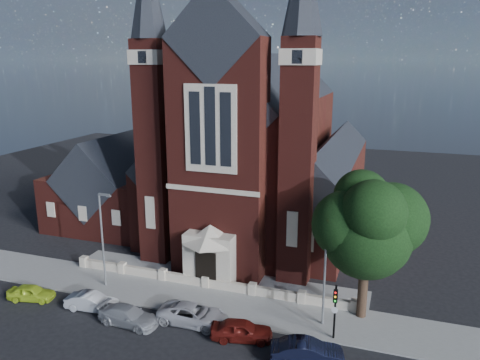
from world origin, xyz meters
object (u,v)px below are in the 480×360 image
object	(u,v)px
car_dark_red	(242,330)
car_silver_b	(128,316)
street_lamp_right	(326,266)
car_navy	(307,352)
car_lime_van	(31,293)
traffic_signal	(335,305)
car_silver_a	(92,302)
car_white_suv	(193,314)
parish_hall	(116,189)
street_tree	(368,229)
church	(263,154)
street_lamp_left	(103,235)

from	to	relation	value
car_dark_red	car_silver_b	bearing A→B (deg)	82.81
street_lamp_right	car_navy	distance (m)	5.99
car_navy	street_lamp_right	bearing A→B (deg)	-18.27
car_lime_van	traffic_signal	bearing A→B (deg)	-97.31
car_silver_a	car_white_suv	size ratio (longest dim) A/B	0.79
parish_hall	street_tree	xyz separation A→B (m)	(28.60, -12.29, 2.95)
car_silver_b	car_navy	world-z (taller)	car_navy
church	car_lime_van	distance (m)	26.90
car_silver_a	car_white_suv	bearing A→B (deg)	-89.99
street_tree	car_navy	distance (m)	9.27
church	car_silver_b	xyz separation A→B (m)	(-3.06, -23.33, -7.53)
car_silver_a	car_silver_b	distance (m)	3.80
street_lamp_left	car_silver_b	world-z (taller)	street_lamp_left
car_navy	car_white_suv	bearing A→B (deg)	63.55
street_lamp_right	car_silver_a	distance (m)	17.67
traffic_signal	car_lime_van	xyz separation A→B (m)	(-23.17, -2.25, -1.96)
car_lime_van	car_dark_red	distance (m)	17.31
street_lamp_left	car_silver_a	world-z (taller)	street_lamp_left
church	street_lamp_left	distance (m)	20.84
street_lamp_right	car_white_suv	bearing A→B (deg)	-162.64
car_silver_a	car_white_suv	distance (m)	8.02
parish_hall	traffic_signal	world-z (taller)	parish_hall
church	car_dark_red	distance (m)	24.24
street_tree	car_dark_red	xyz separation A→B (m)	(-7.46, -5.24, -6.25)
street_lamp_right	car_navy	xyz separation A→B (m)	(-0.30, -4.58, -3.85)
car_silver_b	street_tree	bearing A→B (deg)	-65.19
traffic_signal	car_lime_van	bearing A→B (deg)	-174.46
street_lamp_right	car_lime_van	xyz separation A→B (m)	(-22.26, -3.82, -3.98)
street_lamp_right	car_dark_red	world-z (taller)	street_lamp_right
parish_hall	car_lime_van	world-z (taller)	parish_hall
car_lime_van	car_navy	size ratio (longest dim) A/B	0.80
car_navy	car_silver_b	bearing A→B (deg)	74.59
street_tree	car_silver_b	size ratio (longest dim) A/B	2.37
parish_hall	car_white_suv	distance (m)	24.27
church	car_white_suv	size ratio (longest dim) A/B	6.89
street_tree	car_lime_van	size ratio (longest dim) A/B	2.95
church	street_lamp_right	world-z (taller)	church
street_lamp_right	car_lime_van	world-z (taller)	street_lamp_right
street_lamp_right	car_dark_red	xyz separation A→B (m)	(-4.95, -3.53, -3.89)
street_tree	traffic_signal	world-z (taller)	street_tree
church	car_silver_a	distance (m)	24.66
car_lime_van	car_navy	xyz separation A→B (m)	(21.96, -0.76, 0.13)
car_dark_red	street_lamp_right	bearing A→B (deg)	-67.61
street_lamp_right	traffic_signal	distance (m)	2.71
car_navy	street_lamp_left	bearing A→B (deg)	60.95
traffic_signal	car_lime_van	distance (m)	23.36
street_lamp_left	car_white_suv	world-z (taller)	street_lamp_left
car_silver_a	street_lamp_right	bearing A→B (deg)	-83.63
car_silver_b	car_navy	xyz separation A→B (m)	(12.85, -0.20, 0.10)
car_navy	car_dark_red	bearing A→B (deg)	62.77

